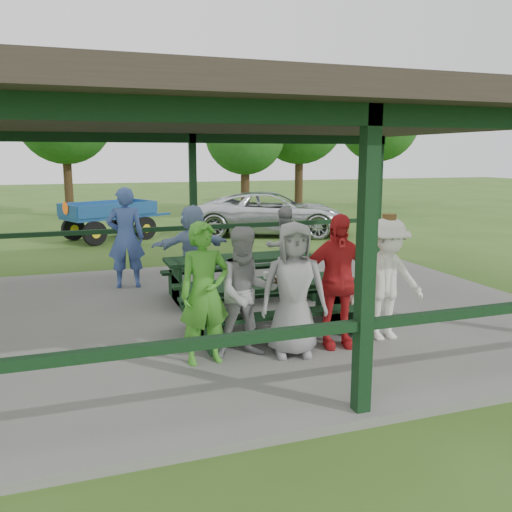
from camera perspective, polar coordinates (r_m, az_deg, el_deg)
name	(u,v)px	position (r m, az deg, el deg)	size (l,w,h in m)	color
ground	(245,316)	(9.09, -1.15, -6.29)	(90.00, 90.00, 0.00)	#35581B
concrete_slab	(245,313)	(9.08, -1.16, -5.99)	(10.00, 8.00, 0.10)	slate
pavilion_structure	(244,121)	(8.71, -1.23, 14.07)	(10.60, 8.60, 3.24)	black
picnic_table_near	(272,300)	(7.85, 1.65, -4.69)	(2.48, 1.39, 0.75)	black
picnic_table_far	(240,272)	(9.73, -1.69, -1.65)	(2.66, 1.39, 0.75)	black
table_setting	(270,279)	(7.81, 1.47, -2.41)	(2.44, 0.45, 0.10)	white
contestant_green	(205,293)	(6.64, -5.43, -3.93)	(0.64, 0.42, 1.76)	green
contestant_grey_left	(246,293)	(6.83, -1.04, -3.87)	(0.81, 0.63, 1.67)	#98989B
contestant_grey_mid	(294,289)	(6.89, 3.99, -3.52)	(0.84, 0.55, 1.73)	gray
contestant_red	(337,281)	(7.26, 8.49, -2.61)	(1.05, 0.44, 1.79)	red
contestant_white_fedora	(387,279)	(7.70, 13.59, -2.37)	(1.14, 0.70, 1.75)	white
spectator_lblue	(193,248)	(10.28, -6.68, 0.88)	(1.52, 0.48, 1.63)	#819DC7
spectator_blue	(126,238)	(10.71, -13.55, 1.89)	(0.71, 0.47, 1.95)	#3E58A1
spectator_grey	(283,246)	(10.70, 2.86, 1.06)	(0.75, 0.58, 1.54)	gray
pickup_truck	(272,213)	(18.17, 1.74, 4.52)	(2.37, 5.15, 1.43)	silver
farm_trailer	(109,220)	(17.61, -15.21, 3.70)	(3.61, 2.46, 1.29)	navy
tree_left	(64,117)	(24.81, -19.55, 13.63)	(3.97, 3.97, 6.21)	black
tree_mid	(245,135)	(22.46, -1.17, 12.63)	(3.25, 3.25, 5.08)	black
tree_right	(300,119)	(24.44, 4.62, 14.18)	(3.95, 3.95, 6.17)	black
tree_far_right	(379,121)	(29.02, 12.80, 13.65)	(4.07, 4.07, 6.36)	black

